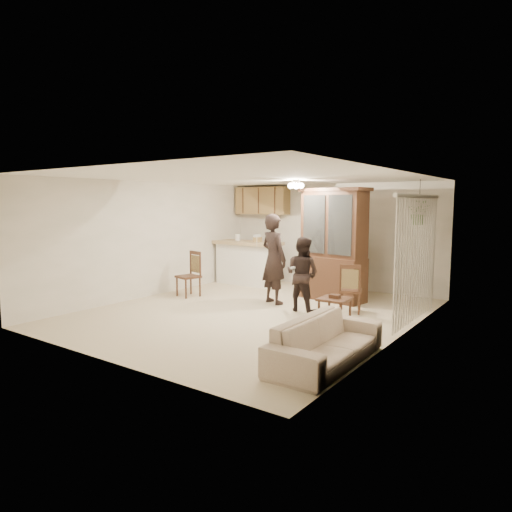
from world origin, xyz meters
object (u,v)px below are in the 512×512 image
Objects in this scene: adult at (274,260)px; chair_hutch_left at (343,277)px; sofa at (326,335)px; side_table at (334,313)px; chair_bar at (188,284)px; child at (302,276)px; china_hutch at (333,245)px; chair_hutch_right at (350,298)px.

adult reaches higher than chair_hutch_left.
sofa is 3.28× the size of side_table.
adult is 3.15× the size of side_table.
sofa is at bearing 152.58° from adult.
chair_bar is 0.83× the size of chair_hutch_left.
child is 2.23m from chair_hutch_left.
adult is 1.51× the size of chair_hutch_left.
chair_hutch_left is (-1.22, 3.02, 0.07)m from side_table.
china_hutch is 1.43m from chair_hutch_right.
sofa is 3.60m from adult.
side_table is 3.26m from chair_hutch_left.
china_hutch is 2.53× the size of chair_hutch_right.
chair_bar is 1.06× the size of chair_hutch_right.
sofa is at bearing -55.93° from china_hutch.
chair_bar is (-3.77, 0.56, 0.01)m from side_table.
china_hutch is at bearing -90.08° from child.
china_hutch is 2.45m from side_table.
chair_hutch_left is at bearing -82.14° from chair_hutch_right.
chair_hutch_right is at bearing -37.77° from china_hutch.
adult is at bearing -14.66° from child.
china_hutch reaches higher than chair_hutch_left.
chair_hutch_right is at bearing -37.30° from chair_hutch_left.
chair_hutch_left is at bearing -89.54° from adult.
side_table is 3.81m from chair_bar.
chair_hutch_right is (1.60, 0.17, -0.64)m from adult.
chair_bar is at bearing -111.31° from chair_hutch_left.
chair_hutch_right is at bearing -155.23° from adult.
child is 1.32m from china_hutch.
chair_hutch_left is at bearing 111.09° from china_hutch.
adult is 1.33× the size of child.
child is 1.46× the size of chair_hutch_right.
adult is 0.77× the size of china_hutch.
chair_bar is (-2.70, -0.26, -0.40)m from child.
side_table is at bearing -43.32° from chair_hutch_left.
china_hutch is (0.85, 0.98, 0.26)m from adult.
chair_hutch_left is at bearing -83.87° from child.
side_table is (-0.61, 1.51, -0.10)m from sofa.
child is 1.13× the size of chair_hutch_left.
chair_bar is at bearing -142.15° from china_hutch.
chair_bar is (-1.90, -0.50, -0.62)m from adult.
child reaches higher than sofa.
chair_bar is 3.54m from chair_hutch_left.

